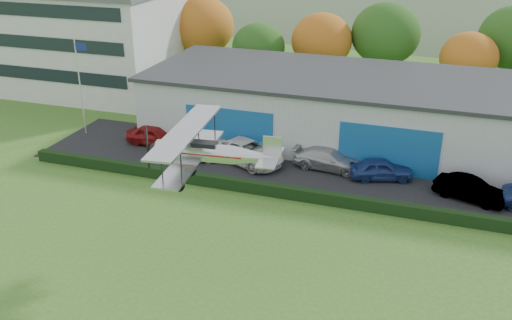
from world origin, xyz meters
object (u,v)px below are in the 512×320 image
(car_3, at_px, (329,159))
(biplane, at_px, (206,151))
(car_1, at_px, (194,152))
(car_2, at_px, (247,152))
(car_4, at_px, (381,169))
(car_5, at_px, (470,189))
(hangar, at_px, (398,113))
(office_block, at_px, (87,36))
(flagpole, at_px, (80,79))
(car_0, at_px, (154,136))

(car_3, distance_m, biplane, 14.71)
(car_1, distance_m, car_3, 10.07)
(car_2, relative_size, car_4, 1.38)
(biplane, bearing_deg, car_5, 33.94)
(car_2, distance_m, car_4, 9.84)
(hangar, xyz_separation_m, car_2, (-10.11, -7.31, -1.77))
(car_1, height_order, car_2, car_2)
(office_block, bearing_deg, flagpole, -58.03)
(office_block, xyz_separation_m, car_1, (19.03, -15.34, -4.50))
(office_block, xyz_separation_m, car_3, (28.93, -13.53, -4.42))
(flagpole, bearing_deg, car_2, -5.13)
(hangar, distance_m, car_2, 12.60)
(flagpole, xyz_separation_m, car_5, (30.47, -2.36, -3.99))
(flagpole, bearing_deg, car_1, -12.09)
(car_2, xyz_separation_m, car_3, (6.04, 0.80, -0.08))
(office_block, xyz_separation_m, car_2, (22.89, -14.33, -4.33))
(flagpole, bearing_deg, car_5, -4.43)
(hangar, relative_size, car_0, 9.05)
(car_4, bearing_deg, biplane, 131.96)
(office_block, bearing_deg, car_1, -38.87)
(car_1, xyz_separation_m, car_3, (9.91, 1.81, 0.08))
(flagpole, distance_m, car_2, 15.34)
(car_2, bearing_deg, biplane, -145.96)
(car_0, relative_size, car_5, 1.00)
(hangar, height_order, car_5, hangar)
(office_block, xyz_separation_m, biplane, (25.17, -26.68, 0.98))
(flagpole, xyz_separation_m, car_3, (20.82, -0.53, -3.99))
(hangar, bearing_deg, office_block, 167.99)
(flagpole, distance_m, car_5, 30.82)
(car_3, bearing_deg, car_2, 103.41)
(car_3, bearing_deg, car_5, -94.91)
(car_2, bearing_deg, car_0, 107.37)
(car_1, bearing_deg, car_4, -105.17)
(office_block, relative_size, flagpole, 2.57)
(car_3, bearing_deg, biplane, 169.88)
(car_3, relative_size, car_4, 1.19)
(car_3, height_order, car_4, car_3)
(office_block, bearing_deg, car_2, -32.04)
(flagpole, bearing_deg, office_block, 121.97)
(car_5, bearing_deg, car_0, 103.81)
(hangar, relative_size, biplane, 4.99)
(hangar, bearing_deg, car_1, -149.24)
(car_5, height_order, biplane, biplane)
(car_1, bearing_deg, car_3, -100.23)
(car_0, relative_size, car_3, 0.87)
(car_5, bearing_deg, biplane, 148.58)
(car_2, xyz_separation_m, car_4, (9.83, 0.29, -0.09))
(car_2, bearing_deg, office_block, 81.57)
(biplane, bearing_deg, hangar, 62.06)
(biplane, bearing_deg, flagpole, 135.04)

